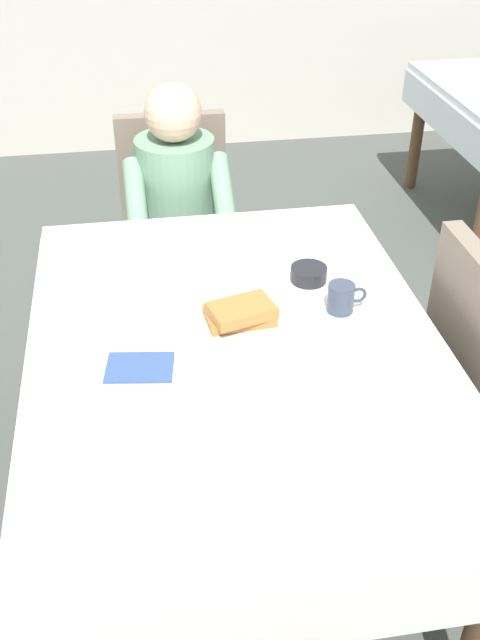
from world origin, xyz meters
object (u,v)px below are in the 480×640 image
chair_diner (176,217)px  breakfast_stack (241,313)px  knife_right_of_plate (312,322)px  diner_person (178,203)px  dining_table_main (236,366)px  fork_left_of_plate (174,335)px  bowl_butter (309,274)px  cup_coffee (342,298)px  spoon_near_edge (249,408)px  plate_breakfast (243,323)px

chair_diner → breakfast_stack: bearing=94.6°
chair_diner → breakfast_stack: 1.14m
knife_right_of_plate → diner_person: bearing=12.4°
dining_table_main → knife_right_of_plate: bearing=11.5°
fork_left_of_plate → knife_right_of_plate: 0.38m
breakfast_stack → dining_table_main: bearing=-110.8°
bowl_butter → fork_left_of_plate: size_ratio=0.61×
chair_diner → cup_coffee: (0.38, -1.08, 0.25)m
chair_diner → spoon_near_edge: 1.46m
plate_breakfast → breakfast_stack: bearing=-150.3°
breakfast_stack → spoon_near_edge: breakfast_stack is taller
knife_right_of_plate → breakfast_stack: bearing=81.2°
cup_coffee → knife_right_of_plate: bearing=-153.7°
breakfast_stack → cup_coffee: (0.29, 0.03, -0.00)m
chair_diner → spoon_near_edge: chair_diner is taller
breakfast_stack → cup_coffee: 0.29m
fork_left_of_plate → diner_person: bearing=-12.0°
dining_table_main → cup_coffee: size_ratio=13.49×
dining_table_main → breakfast_stack: (0.02, 0.06, 0.13)m
fork_left_of_plate → cup_coffee: bearing=-90.7°
dining_table_main → knife_right_of_plate: size_ratio=7.62×
plate_breakfast → knife_right_of_plate: size_ratio=1.40×
bowl_butter → breakfast_stack: bearing=-139.7°
diner_person → plate_breakfast: bearing=95.8°
dining_table_main → fork_left_of_plate: fork_left_of_plate is taller
breakfast_stack → bowl_butter: bearing=40.3°
plate_breakfast → fork_left_of_plate: bearing=-174.0°
dining_table_main → fork_left_of_plate: (-0.16, 0.04, 0.09)m
plate_breakfast → knife_right_of_plate: bearing=-6.0°
spoon_near_edge → plate_breakfast: bearing=77.6°
chair_diner → fork_left_of_plate: size_ratio=5.17×
plate_breakfast → knife_right_of_plate: plate_breakfast is taller
bowl_butter → chair_diner: bearing=110.1°
bowl_butter → knife_right_of_plate: bearing=-101.4°
spoon_near_edge → cup_coffee: bearing=43.1°
spoon_near_edge → fork_left_of_plate: bearing=109.3°
breakfast_stack → bowl_butter: size_ratio=1.80×
breakfast_stack → bowl_butter: (0.24, 0.20, -0.02)m
chair_diner → cup_coffee: chair_diner is taller
chair_diner → breakfast_stack: (0.09, -1.11, 0.25)m
dining_table_main → plate_breakfast: (0.03, 0.06, 0.10)m
dining_table_main → diner_person: size_ratio=1.36×
bowl_butter → knife_right_of_plate: 0.23m
knife_right_of_plate → spoon_near_edge: size_ratio=1.33×
bowl_butter → dining_table_main: bearing=-134.8°
diner_person → fork_left_of_plate: size_ratio=6.22×
cup_coffee → fork_left_of_plate: size_ratio=0.63×
plate_breakfast → bowl_butter: 0.31m
cup_coffee → diner_person: bearing=112.5°
bowl_butter → spoon_near_edge: bearing=-117.0°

